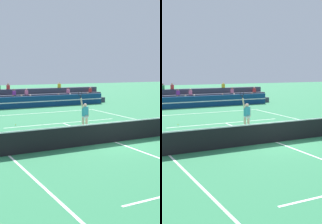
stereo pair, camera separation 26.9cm
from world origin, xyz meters
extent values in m
plane|color=#2D7A4C|center=(0.00, 0.00, 0.00)|extent=(120.00, 120.00, 0.00)
cube|color=white|center=(0.00, 11.90, 0.00)|extent=(11.00, 0.10, 0.01)
cube|color=white|center=(-5.50, 0.00, 0.00)|extent=(0.10, 23.80, 0.01)
cube|color=white|center=(0.00, 6.43, 0.00)|extent=(8.25, 0.10, 0.01)
cube|color=white|center=(0.00, 0.00, 0.00)|extent=(0.10, 12.85, 0.01)
cube|color=black|center=(0.00, 0.00, 0.50)|extent=(11.90, 0.02, 1.00)
cube|color=white|center=(0.00, 0.00, 1.03)|extent=(11.90, 0.04, 0.06)
cube|color=navy|center=(0.00, 16.07, 0.55)|extent=(18.00, 0.24, 1.10)
cube|color=white|center=(0.00, 15.94, 0.55)|extent=(18.00, 0.02, 0.10)
cube|color=#383D4C|center=(0.00, 17.35, 0.28)|extent=(20.14, 0.95, 0.55)
cube|color=pink|center=(1.33, 17.18, 0.77)|extent=(0.32, 0.22, 0.44)
sphere|color=beige|center=(1.33, 17.18, 1.09)|extent=(0.18, 0.18, 0.18)
cube|color=teal|center=(-0.42, 17.18, 0.77)|extent=(0.32, 0.22, 0.44)
sphere|color=brown|center=(-0.42, 17.18, 1.09)|extent=(0.18, 0.18, 0.18)
cube|color=#338C4C|center=(0.41, 17.18, 0.77)|extent=(0.32, 0.22, 0.44)
sphere|color=tan|center=(0.41, 17.18, 1.09)|extent=(0.18, 0.18, 0.18)
cube|color=pink|center=(4.46, 17.18, 0.77)|extent=(0.32, 0.22, 0.44)
sphere|color=#9E7051|center=(4.46, 17.18, 1.09)|extent=(0.18, 0.18, 0.18)
cube|color=orange|center=(8.01, 17.18, 0.77)|extent=(0.32, 0.22, 0.44)
sphere|color=brown|center=(8.01, 17.18, 1.09)|extent=(0.18, 0.18, 0.18)
cube|color=silver|center=(5.80, 17.18, 0.77)|extent=(0.32, 0.22, 0.44)
sphere|color=beige|center=(5.80, 17.18, 1.09)|extent=(0.18, 0.18, 0.18)
cube|color=#383D4C|center=(0.00, 18.30, 0.55)|extent=(20.14, 0.95, 1.10)
cube|color=pink|center=(1.24, 18.13, 1.32)|extent=(0.32, 0.22, 0.44)
sphere|color=tan|center=(1.24, 18.13, 1.64)|extent=(0.18, 0.18, 0.18)
cube|color=pink|center=(6.02, 18.13, 1.32)|extent=(0.32, 0.22, 0.44)
sphere|color=brown|center=(6.02, 18.13, 1.64)|extent=(0.18, 0.18, 0.18)
cube|color=purple|center=(-0.08, 18.13, 1.32)|extent=(0.32, 0.22, 0.44)
sphere|color=brown|center=(-0.08, 18.13, 1.64)|extent=(0.18, 0.18, 0.18)
cube|color=red|center=(8.84, 18.13, 1.32)|extent=(0.32, 0.22, 0.44)
sphere|color=beige|center=(8.84, 18.13, 1.64)|extent=(0.18, 0.18, 0.18)
cube|color=#383D4C|center=(0.00, 19.25, 0.83)|extent=(20.14, 0.95, 1.65)
cube|color=yellow|center=(5.37, 19.08, 1.87)|extent=(0.32, 0.22, 0.44)
sphere|color=beige|center=(5.37, 19.08, 2.19)|extent=(0.18, 0.18, 0.18)
cube|color=red|center=(-0.41, 19.08, 1.87)|extent=(0.32, 0.22, 0.44)
sphere|color=#9E7051|center=(-0.41, 19.08, 2.19)|extent=(0.18, 0.18, 0.18)
cube|color=#338C4C|center=(-1.39, 19.08, 1.87)|extent=(0.32, 0.22, 0.44)
sphere|color=brown|center=(-1.39, 19.08, 2.19)|extent=(0.18, 0.18, 0.18)
cylinder|color=beige|center=(-0.01, 2.99, 0.45)|extent=(0.14, 0.14, 0.90)
cylinder|color=beige|center=(-0.25, 3.00, 0.45)|extent=(0.14, 0.14, 0.90)
cube|color=white|center=(-0.11, 2.98, 0.94)|extent=(0.36, 0.28, 0.20)
cube|color=teal|center=(-0.11, 2.98, 1.24)|extent=(0.40, 0.30, 0.56)
sphere|color=beige|center=(-0.11, 2.98, 1.60)|extent=(0.22, 0.22, 0.22)
cube|color=white|center=(0.00, 2.95, 0.04)|extent=(0.19, 0.28, 0.09)
cube|color=white|center=(-0.23, 2.97, 0.04)|extent=(0.19, 0.28, 0.09)
cylinder|color=beige|center=(0.12, 3.05, 1.18)|extent=(0.09, 0.09, 0.56)
cylinder|color=beige|center=(-0.39, 2.90, 1.75)|extent=(0.24, 0.15, 0.60)
cylinder|color=black|center=(-0.48, 2.87, 2.14)|extent=(0.09, 0.05, 0.22)
torus|color=black|center=(-0.51, 2.86, 2.32)|extent=(0.36, 0.13, 0.37)
sphere|color=#C6DB33|center=(-3.14, 7.15, 0.03)|extent=(0.07, 0.07, 0.07)
camera|label=1|loc=(-8.87, -13.00, 3.70)|focal=50.00mm
camera|label=2|loc=(-8.63, -13.12, 3.70)|focal=50.00mm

